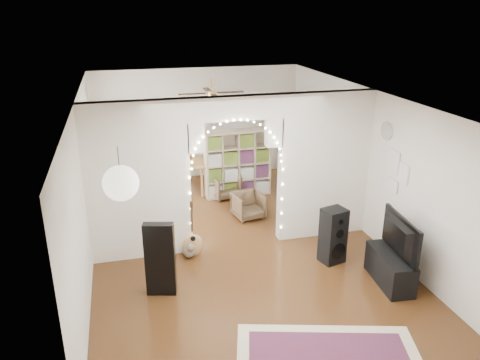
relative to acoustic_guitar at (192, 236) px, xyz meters
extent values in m
plane|color=black|center=(0.83, 0.26, -0.38)|extent=(7.50, 7.50, 0.00)
cube|color=white|center=(0.83, 0.26, 2.32)|extent=(5.00, 7.50, 0.02)
cube|color=silver|center=(0.83, 4.01, 0.97)|extent=(5.00, 0.02, 2.70)
cube|color=silver|center=(0.83, -3.49, 0.97)|extent=(5.00, 0.02, 2.70)
cube|color=silver|center=(-1.67, 0.26, 0.97)|extent=(0.02, 7.50, 2.70)
cube|color=silver|center=(3.33, 0.26, 0.97)|extent=(0.02, 7.50, 2.70)
cube|color=silver|center=(-0.82, 0.26, 0.97)|extent=(1.70, 0.20, 2.70)
cube|color=silver|center=(2.48, 0.26, 0.97)|extent=(1.70, 0.20, 2.70)
cube|color=silver|center=(0.83, 0.26, 2.12)|extent=(1.60, 0.20, 0.40)
cube|color=white|center=(-1.64, 2.06, 1.12)|extent=(0.04, 1.20, 1.40)
cylinder|color=white|center=(3.31, -0.34, 1.72)|extent=(0.03, 0.31, 0.31)
sphere|color=white|center=(-1.07, -2.14, 1.87)|extent=(0.40, 0.40, 0.40)
cube|color=black|center=(-0.63, -0.98, 0.20)|extent=(0.46, 0.25, 1.16)
ellipsoid|color=#B47F48|center=(0.00, 0.00, -0.01)|extent=(0.36, 0.16, 0.42)
cube|color=black|center=(0.00, 0.00, 0.34)|extent=(0.04, 0.03, 0.48)
cube|color=black|center=(0.00, 0.00, 0.60)|extent=(0.05, 0.03, 0.10)
ellipsoid|color=brown|center=(-0.07, 0.01, -0.26)|extent=(0.26, 0.36, 0.24)
sphere|color=brown|center=(-0.06, -0.13, -0.14)|extent=(0.16, 0.16, 0.14)
cone|color=brown|center=(-0.09, -0.13, -0.07)|extent=(0.04, 0.04, 0.05)
cone|color=brown|center=(-0.02, -0.13, -0.07)|extent=(0.04, 0.04, 0.05)
cylinder|color=brown|center=(-0.10, 0.19, -0.34)|extent=(0.06, 0.23, 0.07)
cube|color=black|center=(2.25, -0.75, 0.10)|extent=(0.44, 0.40, 0.96)
cylinder|color=black|center=(2.29, -0.91, -0.11)|extent=(0.27, 0.09, 0.28)
cylinder|color=black|center=(2.29, -0.91, 0.20)|extent=(0.15, 0.06, 0.15)
cylinder|color=black|center=(2.29, -0.91, 0.42)|extent=(0.09, 0.04, 0.09)
cube|color=black|center=(2.83, -1.59, -0.13)|extent=(0.50, 1.03, 0.50)
imported|color=black|center=(2.83, -1.59, 0.43)|extent=(0.25, 1.08, 0.62)
cube|color=#BEAB8A|center=(1.44, 2.53, 0.37)|extent=(1.48, 0.40, 1.51)
cube|color=brown|center=(0.18, 3.00, 0.35)|extent=(1.32, 1.00, 0.05)
cylinder|color=brown|center=(-0.39, 2.77, -0.03)|extent=(0.05, 0.05, 0.70)
cylinder|color=brown|center=(0.63, 2.59, -0.03)|extent=(0.05, 0.05, 0.70)
cylinder|color=brown|center=(-0.28, 3.40, -0.03)|extent=(0.05, 0.05, 0.70)
cylinder|color=brown|center=(0.74, 3.22, -0.03)|extent=(0.05, 0.05, 0.70)
imported|color=silver|center=(0.18, 3.00, 0.47)|extent=(0.21, 0.21, 0.19)
imported|color=#493824|center=(1.35, 1.28, -0.12)|extent=(0.66, 0.67, 0.53)
imported|color=#493824|center=(1.14, 2.44, -0.11)|extent=(0.67, 0.69, 0.54)
camera|label=1|loc=(-1.01, -7.10, 3.70)|focal=35.00mm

